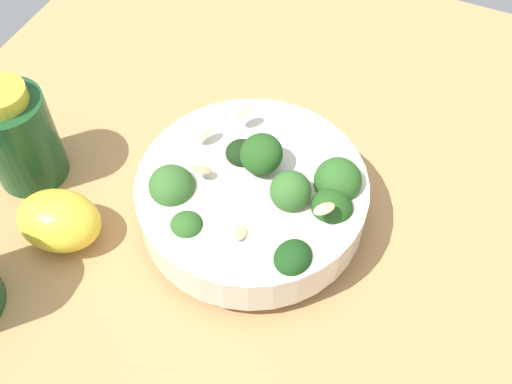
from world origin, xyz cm
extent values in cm
cube|color=tan|center=(0.00, 0.00, -1.89)|extent=(69.25, 69.25, 3.78)
cylinder|color=silver|center=(-3.66, -0.37, 0.64)|extent=(10.56, 10.56, 1.28)
cylinder|color=silver|center=(-3.66, -0.37, 3.20)|extent=(19.20, 19.20, 3.84)
cylinder|color=beige|center=(-3.66, -0.37, 4.73)|extent=(16.17, 16.17, 0.80)
cylinder|color=#2F662B|center=(-8.84, -5.69, 3.40)|extent=(1.86, 1.84, 1.26)
ellipsoid|color=#194216|center=(-8.84, -5.69, 4.92)|extent=(3.60, 3.68, 3.67)
cylinder|color=#2F662B|center=(-0.97, -6.40, 3.69)|extent=(1.91, 1.87, 1.83)
ellipsoid|color=#2D6023|center=(-0.97, -6.40, 5.51)|extent=(6.00, 5.14, 5.03)
cylinder|color=#589D47|center=(-3.82, -3.42, 4.46)|extent=(1.91, 1.90, 1.16)
ellipsoid|color=#386B2B|center=(-3.82, -3.42, 6.02)|extent=(3.89, 4.28, 4.60)
cylinder|color=#4A8F3C|center=(-0.99, -6.63, 3.35)|extent=(1.46, 1.36, 1.37)
ellipsoid|color=#23511C|center=(-0.99, -6.63, 4.77)|extent=(4.57, 4.46, 3.61)
cylinder|color=#589D47|center=(-1.36, 1.91, 4.10)|extent=(1.11, 1.19, 1.25)
ellipsoid|color=black|center=(-1.36, 1.91, 5.39)|extent=(4.39, 4.08, 3.04)
cylinder|color=#4A8F3C|center=(-1.78, -0.49, 5.17)|extent=(1.62, 1.56, 1.24)
ellipsoid|color=#23511C|center=(-1.78, -0.49, 6.68)|extent=(5.18, 4.89, 4.52)
cylinder|color=#589D47|center=(-9.41, 2.97, 3.22)|extent=(1.05, 1.05, 1.27)
ellipsoid|color=#2D6023|center=(-9.41, 2.97, 4.70)|extent=(4.53, 4.31, 3.50)
cylinder|color=#2F662B|center=(-3.42, -6.82, 3.50)|extent=(1.56, 1.31, 1.73)
ellipsoid|color=#23511C|center=(-3.42, -6.82, 5.21)|extent=(4.26, 4.61, 4.45)
cylinder|color=#3C7A32|center=(-6.74, 5.69, 3.35)|extent=(2.10, 2.09, 1.68)
ellipsoid|color=#386B2B|center=(-6.74, 5.69, 5.16)|extent=(5.19, 5.56, 4.69)
ellipsoid|color=#DBBC84|center=(-4.96, 3.90, 6.26)|extent=(1.88, 2.02, 1.10)
ellipsoid|color=#DBBC84|center=(-8.54, -1.27, 5.28)|extent=(1.82, 1.08, 0.92)
ellipsoid|color=#DBBC84|center=(-1.35, 5.55, 6.40)|extent=(1.91, 1.63, 1.30)
ellipsoid|color=#DBBC84|center=(1.72, 3.21, 6.75)|extent=(2.08, 1.85, 0.69)
ellipsoid|color=#DBBC84|center=(-5.12, -6.62, 7.12)|extent=(2.03, 1.91, 0.35)
ellipsoid|color=yellow|center=(-11.96, 13.88, 2.38)|extent=(6.52, 7.93, 4.76)
cylinder|color=#194723|center=(-7.19, 20.64, 4.53)|extent=(6.36, 6.36, 9.06)
cylinder|color=gold|center=(-7.19, 20.64, 9.74)|extent=(4.30, 4.30, 1.34)
camera|label=1|loc=(-31.33, -12.75, 44.87)|focal=43.16mm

